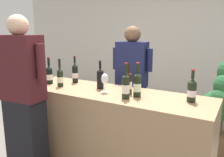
{
  "coord_description": "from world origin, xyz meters",
  "views": [
    {
      "loc": [
        1.26,
        -2.08,
        1.62
      ],
      "look_at": [
        0.04,
        0.0,
        1.11
      ],
      "focal_mm": 36.96,
      "sensor_mm": 36.0,
      "label": 1
    }
  ],
  "objects_px": {
    "wine_bottle_0": "(192,90)",
    "wine_bottle_6": "(75,73)",
    "wine_bottle_1": "(60,77)",
    "wine_glass": "(105,80)",
    "wine_bottle_7": "(128,83)",
    "person_server": "(132,91)",
    "wine_bottle_2": "(100,78)",
    "wine_bottle_4": "(126,86)",
    "wine_bottle_5": "(49,75)",
    "wine_bottle_3": "(137,85)",
    "person_guest": "(24,105)"
  },
  "relations": [
    {
      "from": "wine_bottle_1",
      "to": "person_server",
      "type": "distance_m",
      "value": 0.97
    },
    {
      "from": "wine_bottle_1",
      "to": "wine_glass",
      "type": "xyz_separation_m",
      "value": [
        0.6,
        0.05,
        0.02
      ]
    },
    {
      "from": "wine_bottle_1",
      "to": "wine_bottle_2",
      "type": "relative_size",
      "value": 1.01
    },
    {
      "from": "wine_bottle_3",
      "to": "wine_bottle_5",
      "type": "xyz_separation_m",
      "value": [
        -1.19,
        -0.02,
        -0.01
      ]
    },
    {
      "from": "wine_bottle_1",
      "to": "wine_bottle_4",
      "type": "distance_m",
      "value": 0.9
    },
    {
      "from": "wine_bottle_1",
      "to": "wine_bottle_4",
      "type": "relative_size",
      "value": 0.93
    },
    {
      "from": "wine_bottle_4",
      "to": "wine_glass",
      "type": "relative_size",
      "value": 1.72
    },
    {
      "from": "wine_bottle_1",
      "to": "wine_bottle_3",
      "type": "xyz_separation_m",
      "value": [
        0.97,
        0.07,
        0.01
      ]
    },
    {
      "from": "wine_bottle_0",
      "to": "wine_bottle_3",
      "type": "height_order",
      "value": "wine_bottle_3"
    },
    {
      "from": "wine_bottle_2",
      "to": "wine_bottle_4",
      "type": "height_order",
      "value": "wine_bottle_4"
    },
    {
      "from": "wine_bottle_5",
      "to": "wine_glass",
      "type": "distance_m",
      "value": 0.82
    },
    {
      "from": "wine_bottle_1",
      "to": "wine_bottle_3",
      "type": "height_order",
      "value": "wine_bottle_3"
    },
    {
      "from": "person_server",
      "to": "wine_bottle_0",
      "type": "bearing_deg",
      "value": -32.11
    },
    {
      "from": "wine_bottle_4",
      "to": "wine_bottle_5",
      "type": "relative_size",
      "value": 1.06
    },
    {
      "from": "wine_bottle_2",
      "to": "wine_bottle_6",
      "type": "height_order",
      "value": "wine_bottle_6"
    },
    {
      "from": "wine_bottle_0",
      "to": "person_guest",
      "type": "bearing_deg",
      "value": -156.2
    },
    {
      "from": "wine_bottle_4",
      "to": "wine_glass",
      "type": "xyz_separation_m",
      "value": [
        -0.3,
        0.1,
        0.02
      ]
    },
    {
      "from": "wine_bottle_7",
      "to": "person_guest",
      "type": "relative_size",
      "value": 0.19
    },
    {
      "from": "wine_bottle_4",
      "to": "person_server",
      "type": "distance_m",
      "value": 0.87
    },
    {
      "from": "wine_bottle_0",
      "to": "wine_bottle_7",
      "type": "bearing_deg",
      "value": -175.59
    },
    {
      "from": "wine_bottle_4",
      "to": "wine_bottle_2",
      "type": "bearing_deg",
      "value": 154.22
    },
    {
      "from": "wine_bottle_4",
      "to": "wine_bottle_7",
      "type": "bearing_deg",
      "value": 108.35
    },
    {
      "from": "wine_bottle_1",
      "to": "person_server",
      "type": "relative_size",
      "value": 0.2
    },
    {
      "from": "wine_bottle_3",
      "to": "wine_bottle_4",
      "type": "distance_m",
      "value": 0.14
    },
    {
      "from": "wine_bottle_2",
      "to": "wine_bottle_4",
      "type": "distance_m",
      "value": 0.48
    },
    {
      "from": "wine_bottle_2",
      "to": "wine_bottle_0",
      "type": "bearing_deg",
      "value": 0.42
    },
    {
      "from": "wine_bottle_3",
      "to": "person_guest",
      "type": "relative_size",
      "value": 0.2
    },
    {
      "from": "wine_bottle_3",
      "to": "person_guest",
      "type": "height_order",
      "value": "person_guest"
    },
    {
      "from": "wine_bottle_5",
      "to": "wine_glass",
      "type": "bearing_deg",
      "value": -0.2
    },
    {
      "from": "person_server",
      "to": "person_guest",
      "type": "relative_size",
      "value": 0.95
    },
    {
      "from": "wine_bottle_3",
      "to": "wine_bottle_6",
      "type": "distance_m",
      "value": 0.97
    },
    {
      "from": "wine_bottle_0",
      "to": "wine_bottle_4",
      "type": "distance_m",
      "value": 0.62
    },
    {
      "from": "wine_bottle_1",
      "to": "wine_bottle_6",
      "type": "bearing_deg",
      "value": 86.88
    },
    {
      "from": "wine_bottle_0",
      "to": "wine_glass",
      "type": "height_order",
      "value": "wine_bottle_0"
    },
    {
      "from": "wine_bottle_5",
      "to": "person_server",
      "type": "xyz_separation_m",
      "value": [
        0.82,
        0.67,
        -0.25
      ]
    },
    {
      "from": "wine_bottle_0",
      "to": "wine_bottle_6",
      "type": "distance_m",
      "value": 1.46
    },
    {
      "from": "person_server",
      "to": "wine_bottle_4",
      "type": "bearing_deg",
      "value": -68.56
    },
    {
      "from": "wine_bottle_0",
      "to": "person_guest",
      "type": "xyz_separation_m",
      "value": [
        -1.51,
        -0.67,
        -0.21
      ]
    },
    {
      "from": "wine_bottle_1",
      "to": "wine_glass",
      "type": "relative_size",
      "value": 1.6
    },
    {
      "from": "wine_bottle_4",
      "to": "wine_bottle_6",
      "type": "distance_m",
      "value": 0.94
    },
    {
      "from": "wine_bottle_0",
      "to": "wine_bottle_1",
      "type": "distance_m",
      "value": 1.48
    },
    {
      "from": "wine_bottle_7",
      "to": "wine_glass",
      "type": "distance_m",
      "value": 0.26
    },
    {
      "from": "wine_bottle_6",
      "to": "person_server",
      "type": "height_order",
      "value": "person_server"
    },
    {
      "from": "wine_bottle_6",
      "to": "person_guest",
      "type": "xyz_separation_m",
      "value": [
        -0.05,
        -0.76,
        -0.22
      ]
    },
    {
      "from": "wine_bottle_5",
      "to": "person_guest",
      "type": "distance_m",
      "value": 0.62
    },
    {
      "from": "person_server",
      "to": "wine_bottle_1",
      "type": "bearing_deg",
      "value": -129.85
    },
    {
      "from": "wine_bottle_7",
      "to": "wine_glass",
      "type": "bearing_deg",
      "value": -164.37
    },
    {
      "from": "wine_bottle_3",
      "to": "wine_bottle_2",
      "type": "bearing_deg",
      "value": 169.69
    },
    {
      "from": "wine_bottle_4",
      "to": "wine_bottle_7",
      "type": "distance_m",
      "value": 0.18
    },
    {
      "from": "wine_bottle_2",
      "to": "wine_bottle_5",
      "type": "height_order",
      "value": "wine_bottle_5"
    }
  ]
}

